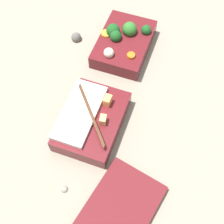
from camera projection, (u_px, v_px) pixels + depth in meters
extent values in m
plane|color=gray|center=(110.00, 85.00, 0.90)|extent=(3.00, 3.00, 0.00)
cube|color=maroon|center=(124.00, 44.00, 0.95)|extent=(0.21, 0.15, 0.04)
sphere|color=#19511E|center=(116.00, 36.00, 0.92)|extent=(0.04, 0.04, 0.04)
sphere|color=#19511E|center=(146.00, 30.00, 0.93)|extent=(0.03, 0.03, 0.03)
sphere|color=#19511E|center=(113.00, 31.00, 0.93)|extent=(0.04, 0.04, 0.04)
sphere|color=#2D7028|center=(129.00, 29.00, 0.93)|extent=(0.04, 0.04, 0.04)
cylinder|color=orange|center=(131.00, 55.00, 0.89)|extent=(0.02, 0.02, 0.01)
cylinder|color=orange|center=(106.00, 33.00, 0.93)|extent=(0.04, 0.04, 0.01)
sphere|color=beige|center=(109.00, 53.00, 0.89)|extent=(0.03, 0.03, 0.03)
cube|color=maroon|center=(91.00, 121.00, 0.81)|extent=(0.21, 0.15, 0.04)
cube|color=white|center=(80.00, 112.00, 0.79)|extent=(0.18, 0.09, 0.01)
cube|color=#F4A356|center=(108.00, 100.00, 0.80)|extent=(0.03, 0.02, 0.02)
cube|color=#EAB266|center=(103.00, 120.00, 0.78)|extent=(0.02, 0.02, 0.02)
cylinder|color=#56331E|center=(89.00, 115.00, 0.78)|extent=(0.15, 0.13, 0.01)
cylinder|color=#56331E|center=(92.00, 114.00, 0.78)|extent=(0.15, 0.13, 0.01)
cube|color=maroon|center=(119.00, 209.00, 0.72)|extent=(0.23, 0.19, 0.02)
sphere|color=gray|center=(63.00, 188.00, 0.74)|extent=(0.02, 0.02, 0.02)
sphere|color=#595651|center=(76.00, 38.00, 0.98)|extent=(0.03, 0.03, 0.03)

